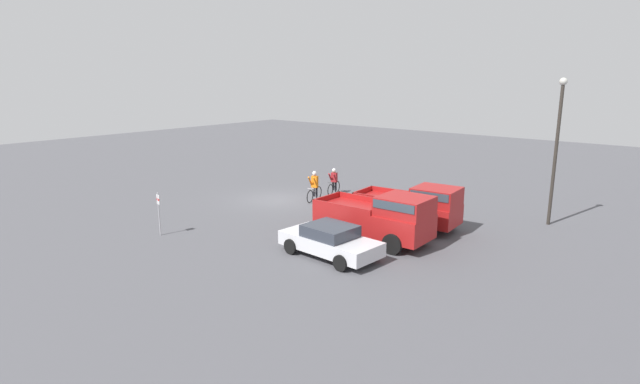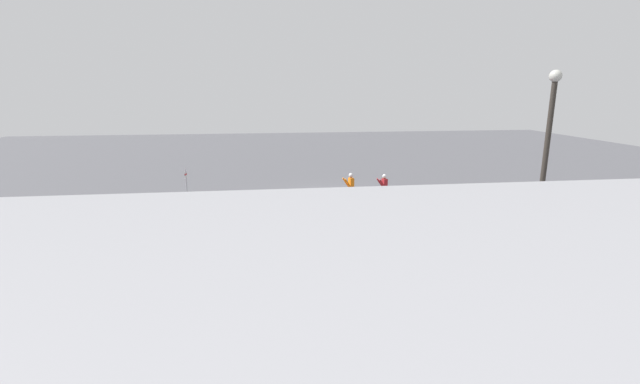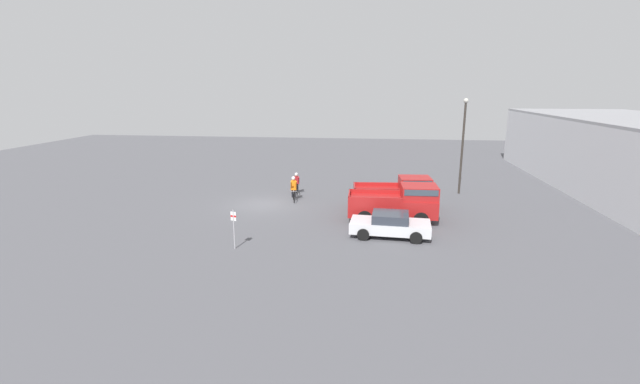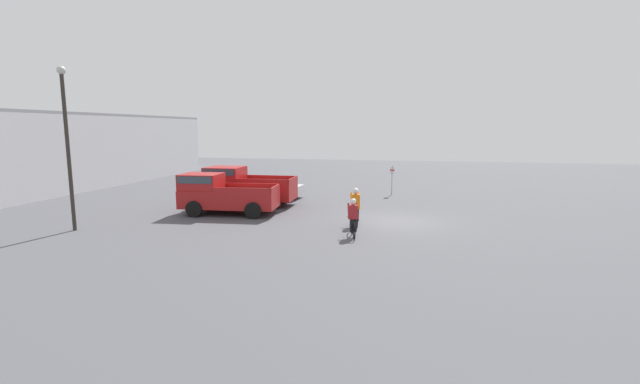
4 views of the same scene
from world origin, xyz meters
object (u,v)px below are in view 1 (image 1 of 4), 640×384
at_px(pickup_truck_1, 381,217).
at_px(sedan_0, 330,240).
at_px(pickup_truck_0, 415,206).
at_px(fire_lane_sign, 159,209).
at_px(cyclist_0, 314,186).
at_px(lamppost, 557,141).
at_px(cyclist_1, 334,181).

xyz_separation_m(pickup_truck_1, sedan_0, (2.81, -0.61, -0.50)).
distance_m(pickup_truck_0, fire_lane_sign, 11.96).
height_order(pickup_truck_0, sedan_0, pickup_truck_0).
xyz_separation_m(cyclist_0, lamppost, (-3.60, 12.10, 3.26)).
distance_m(cyclist_0, fire_lane_sign, 9.67).
relative_size(pickup_truck_0, lamppost, 0.72).
bearing_deg(lamppost, sedan_0, -28.19).
bearing_deg(pickup_truck_0, fire_lane_sign, -45.13).
height_order(sedan_0, cyclist_0, cyclist_0).
xyz_separation_m(pickup_truck_0, cyclist_1, (-3.22, -7.41, -0.31)).
xyz_separation_m(sedan_0, cyclist_1, (-8.85, -6.69, 0.13)).
relative_size(pickup_truck_1, sedan_0, 1.20).
bearing_deg(pickup_truck_0, lamppost, 134.44).
distance_m(sedan_0, cyclist_1, 11.10).
bearing_deg(fire_lane_sign, pickup_truck_0, 134.87).
relative_size(sedan_0, cyclist_1, 2.55).
height_order(pickup_truck_0, cyclist_0, pickup_truck_0).
bearing_deg(cyclist_1, lamppost, 97.13).
height_order(cyclist_1, fire_lane_sign, fire_lane_sign).
xyz_separation_m(pickup_truck_1, cyclist_0, (-3.97, -7.14, -0.29)).
bearing_deg(pickup_truck_1, sedan_0, -12.21).
relative_size(cyclist_0, lamppost, 0.26).
xyz_separation_m(pickup_truck_0, cyclist_0, (-1.15, -7.25, -0.23)).
distance_m(pickup_truck_0, cyclist_1, 8.09).
height_order(pickup_truck_1, sedan_0, pickup_truck_1).
bearing_deg(sedan_0, cyclist_1, -142.90).
relative_size(sedan_0, cyclist_0, 2.38).
bearing_deg(cyclist_0, cyclist_1, -175.48).
bearing_deg(fire_lane_sign, cyclist_1, 174.78).
distance_m(sedan_0, cyclist_0, 9.42).
xyz_separation_m(pickup_truck_0, fire_lane_sign, (8.44, -8.48, 0.12)).
xyz_separation_m(sedan_0, lamppost, (-10.38, 5.57, 3.47)).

